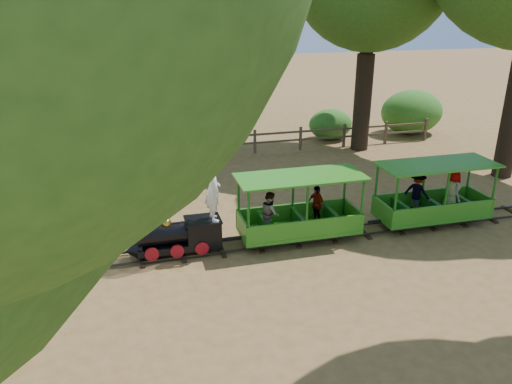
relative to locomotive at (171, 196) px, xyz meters
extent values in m
plane|color=#9D7244|center=(3.19, -0.06, -1.57)|extent=(90.00, 90.00, 0.00)
cube|color=#3F3D3A|center=(3.19, -0.36, -1.49)|extent=(22.00, 0.05, 0.05)
cube|color=#3F3D3A|center=(3.19, 0.24, -1.49)|extent=(22.00, 0.05, 0.05)
cube|color=#382314|center=(3.19, -0.06, -1.54)|extent=(0.12, 1.00, 0.05)
cube|color=#382314|center=(-1.81, -0.06, -1.54)|extent=(0.12, 1.00, 0.05)
cube|color=#382314|center=(8.19, -0.06, -1.54)|extent=(0.12, 1.00, 0.05)
cube|color=black|center=(0.13, -0.06, -1.30)|extent=(2.08, 0.66, 0.17)
cylinder|color=black|center=(-0.20, -0.06, -0.95)|extent=(1.32, 0.53, 0.53)
cylinder|color=black|center=(-0.72, -0.06, -0.48)|extent=(0.15, 0.15, 0.42)
sphere|color=gold|center=(-0.15, -0.06, -0.67)|extent=(0.25, 0.25, 0.25)
cylinder|color=gold|center=(-0.39, -0.06, -0.65)|extent=(0.09, 0.09, 0.09)
cube|color=black|center=(0.75, -0.06, -0.96)|extent=(0.85, 0.66, 0.52)
cube|color=black|center=(0.75, -0.06, -0.68)|extent=(0.90, 0.72, 0.04)
cone|color=black|center=(-1.00, -0.06, -1.32)|extent=(0.42, 0.60, 0.60)
cylinder|color=gold|center=(-0.89, -0.06, -0.86)|extent=(0.09, 0.13, 0.13)
cylinder|color=maroon|center=(-0.58, -0.40, -1.30)|extent=(0.34, 0.06, 0.34)
cylinder|color=maroon|center=(-0.58, 0.28, -1.30)|extent=(0.34, 0.06, 0.34)
cylinder|color=maroon|center=(0.04, -0.40, -1.30)|extent=(0.34, 0.06, 0.34)
cylinder|color=maroon|center=(0.04, 0.28, -1.30)|extent=(0.34, 0.06, 0.34)
cylinder|color=maroon|center=(0.65, -0.40, -1.30)|extent=(0.34, 0.06, 0.34)
cylinder|color=maroon|center=(0.65, 0.28, -1.30)|extent=(0.34, 0.06, 0.34)
sphere|color=white|center=(-0.62, -0.01, 0.06)|extent=(0.85, 0.85, 0.85)
sphere|color=white|center=(-0.25, 0.04, 0.39)|extent=(1.13, 1.13, 1.13)
sphere|color=white|center=(0.41, 0.09, 0.67)|extent=(0.94, 0.94, 0.94)
imported|color=white|center=(1.01, -0.16, 0.14)|extent=(0.44, 0.62, 1.60)
cube|color=#32881D|center=(3.31, -0.06, -1.26)|extent=(3.17, 1.21, 0.09)
cube|color=#186015|center=(3.31, -0.06, -1.38)|extent=(2.86, 0.47, 0.13)
cube|color=#32881D|center=(3.31, -0.63, -0.98)|extent=(3.17, 0.06, 0.47)
cube|color=#32881D|center=(3.31, 0.51, -0.98)|extent=(3.17, 0.06, 0.47)
cube|color=#32881D|center=(3.31, -0.06, 0.23)|extent=(3.31, 1.35, 0.05)
cylinder|color=#186015|center=(1.80, -0.61, -0.52)|extent=(0.07, 0.07, 1.49)
cylinder|color=#186015|center=(1.80, 0.49, -0.52)|extent=(0.07, 0.07, 1.49)
cylinder|color=#186015|center=(4.82, -0.61, -0.52)|extent=(0.07, 0.07, 1.49)
cylinder|color=#186015|center=(4.82, 0.49, -0.52)|extent=(0.07, 0.07, 1.49)
cube|color=#186015|center=(2.36, -0.06, -1.03)|extent=(0.11, 1.03, 0.37)
cube|color=#186015|center=(3.31, -0.06, -1.03)|extent=(0.11, 1.03, 0.37)
cube|color=#186015|center=(4.26, -0.06, -1.03)|extent=(0.11, 1.03, 0.37)
cylinder|color=black|center=(2.29, -0.38, -1.34)|extent=(0.26, 0.06, 0.26)
cylinder|color=black|center=(2.29, 0.26, -1.34)|extent=(0.26, 0.06, 0.26)
cylinder|color=black|center=(4.32, -0.38, -1.34)|extent=(0.26, 0.06, 0.26)
cylinder|color=black|center=(4.32, 0.26, -1.34)|extent=(0.26, 0.06, 0.26)
imported|color=gray|center=(2.47, -0.17, -0.64)|extent=(0.44, 0.56, 1.15)
imported|color=gray|center=(3.87, 0.17, -0.69)|extent=(0.45, 0.67, 1.06)
cube|color=#32881D|center=(7.30, -0.06, -1.26)|extent=(3.17, 1.21, 0.09)
cube|color=#186015|center=(7.30, -0.06, -1.38)|extent=(2.86, 0.47, 0.13)
cube|color=#32881D|center=(7.30, -0.63, -0.98)|extent=(3.17, 0.06, 0.47)
cube|color=#32881D|center=(7.30, 0.51, -0.98)|extent=(3.17, 0.06, 0.47)
cube|color=#32881D|center=(7.30, -0.06, 0.23)|extent=(3.31, 1.35, 0.05)
cylinder|color=#186015|center=(5.79, -0.61, -0.52)|extent=(0.07, 0.07, 1.49)
cylinder|color=#186015|center=(5.79, 0.49, -0.52)|extent=(0.07, 0.07, 1.49)
cylinder|color=#186015|center=(8.82, -0.61, -0.52)|extent=(0.07, 0.07, 1.49)
cylinder|color=#186015|center=(8.82, 0.49, -0.52)|extent=(0.07, 0.07, 1.49)
cube|color=#186015|center=(6.35, -0.06, -1.03)|extent=(0.11, 1.03, 0.37)
cube|color=#186015|center=(7.30, -0.06, -1.03)|extent=(0.11, 1.03, 0.37)
cube|color=#186015|center=(8.26, -0.06, -1.03)|extent=(0.11, 1.03, 0.37)
cylinder|color=black|center=(6.29, -0.38, -1.34)|extent=(0.26, 0.06, 0.26)
cylinder|color=black|center=(6.29, 0.26, -1.34)|extent=(0.26, 0.06, 0.26)
cylinder|color=black|center=(8.32, -0.38, -1.34)|extent=(0.26, 0.06, 0.26)
cylinder|color=black|center=(8.32, 0.26, -1.34)|extent=(0.26, 0.06, 0.26)
imported|color=gray|center=(6.92, 0.16, -0.62)|extent=(0.79, 0.88, 1.19)
imported|color=gray|center=(7.81, -0.17, -0.57)|extent=(0.45, 0.66, 1.30)
cylinder|color=#2D2116|center=(1.19, 9.44, 0.53)|extent=(0.66, 0.66, 4.21)
cylinder|color=#2D2116|center=(1.19, 9.44, 3.84)|extent=(0.50, 0.50, 2.40)
cylinder|color=#2D2116|center=(8.69, 7.44, 0.41)|extent=(0.72, 0.72, 3.97)
cylinder|color=#2D2116|center=(8.69, 7.44, 3.53)|extent=(0.54, 0.54, 2.27)
cylinder|color=#2D2116|center=(12.19, 2.94, 0.64)|extent=(0.68, 0.68, 4.43)
cube|color=brown|center=(-3.81, 7.94, -1.07)|extent=(0.10, 0.10, 1.00)
cube|color=brown|center=(-1.81, 7.94, -1.07)|extent=(0.10, 0.10, 1.00)
cube|color=brown|center=(0.19, 7.94, -1.07)|extent=(0.10, 0.10, 1.00)
cube|color=brown|center=(2.19, 7.94, -1.07)|extent=(0.10, 0.10, 1.00)
cube|color=brown|center=(4.19, 7.94, -1.07)|extent=(0.10, 0.10, 1.00)
cube|color=brown|center=(6.19, 7.94, -1.07)|extent=(0.10, 0.10, 1.00)
cube|color=brown|center=(8.19, 7.94, -1.07)|extent=(0.10, 0.10, 1.00)
cube|color=brown|center=(10.19, 7.94, -1.07)|extent=(0.10, 0.10, 1.00)
cube|color=brown|center=(12.19, 7.94, -1.07)|extent=(0.10, 0.10, 1.00)
cube|color=brown|center=(3.19, 7.94, -0.77)|extent=(18.00, 0.06, 0.08)
cube|color=brown|center=(3.19, 7.94, -1.12)|extent=(18.00, 0.06, 0.08)
ellipsoid|color=#2D6B1E|center=(-1.18, 9.24, -0.70)|extent=(2.51, 1.93, 1.74)
ellipsoid|color=#2D6B1E|center=(8.08, 9.24, -0.88)|extent=(2.00, 1.54, 1.39)
ellipsoid|color=#2D6B1E|center=(12.19, 9.24, -0.54)|extent=(2.98, 2.29, 2.06)
camera|label=1|loc=(-0.86, -11.39, 4.52)|focal=35.00mm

